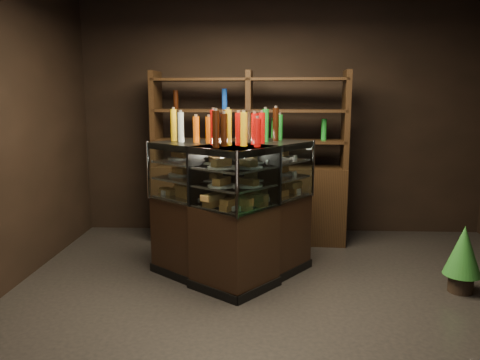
% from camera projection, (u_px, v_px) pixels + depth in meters
% --- Properties ---
extents(ground, '(5.00, 5.00, 0.00)m').
position_uv_depth(ground, '(294.00, 320.00, 3.62)').
color(ground, black).
rests_on(ground, ground).
extents(room_shell, '(5.02, 5.02, 3.01)m').
position_uv_depth(room_shell, '(300.00, 63.00, 3.28)').
color(room_shell, black).
rests_on(room_shell, ground).
extents(display_case, '(1.62, 1.30, 1.29)m').
position_uv_depth(display_case, '(233.00, 233.00, 4.41)').
color(display_case, black).
rests_on(display_case, ground).
extents(food_display, '(1.28, 0.97, 0.41)m').
position_uv_depth(food_display, '(233.00, 177.00, 4.31)').
color(food_display, '#BD8543').
rests_on(food_display, display_case).
extents(bottles_top, '(1.11, 0.83, 0.30)m').
position_uv_depth(bottles_top, '(233.00, 128.00, 4.23)').
color(bottles_top, '#0F38B2').
rests_on(bottles_top, display_case).
extents(potted_conifer, '(0.32, 0.32, 0.68)m').
position_uv_depth(potted_conifer, '(464.00, 250.00, 4.08)').
color(potted_conifer, black).
rests_on(potted_conifer, ground).
extents(back_shelving, '(2.28, 0.54, 2.00)m').
position_uv_depth(back_shelving, '(249.00, 190.00, 5.55)').
color(back_shelving, black).
rests_on(back_shelving, ground).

